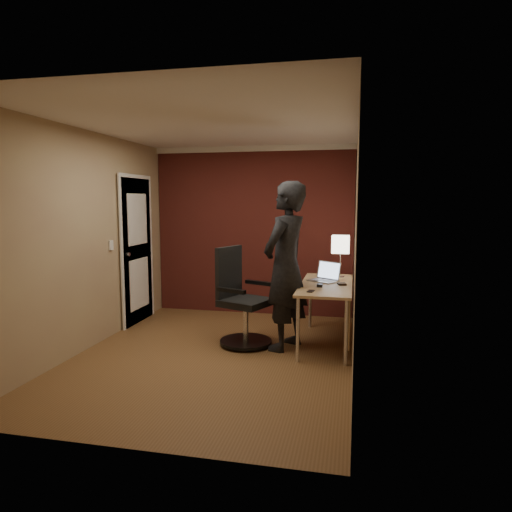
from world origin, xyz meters
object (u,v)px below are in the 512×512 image
desk_lamp (341,245)px  mouse (320,285)px  laptop (326,276)px  wallet (342,284)px  desk (332,295)px  phone (311,291)px  office_chair (241,303)px  person (286,266)px

desk_lamp → mouse: bearing=-106.2°
laptop → wallet: size_ratio=3.80×
desk_lamp → mouse: (-0.20, -0.70, -0.40)m
desk → laptop: laptop is taller
phone → wallet: wallet is taller
desk_lamp → office_chair: desk_lamp is taller
desk → phone: phone is taller
phone → person: person is taller
desk_lamp → mouse: desk_lamp is taller
desk_lamp → wallet: desk_lamp is taller
desk_lamp → wallet: size_ratio=4.86×
phone → person: 0.46m
mouse → office_chair: (-0.93, -0.02, -0.24)m
desk → office_chair: office_chair is taller
phone → desk: bearing=77.4°
person → wallet: bearing=130.1°
person → phone: bearing=71.9°
desk → person: (-0.52, -0.25, 0.36)m
wallet → phone: bearing=-123.8°
mouse → office_chair: office_chair is taller
desk → laptop: bearing=116.0°
wallet → person: bearing=-161.1°
laptop → mouse: 0.41m
laptop → office_chair: 1.09m
desk → office_chair: (-1.06, -0.23, -0.10)m
desk → mouse: (-0.13, -0.21, 0.14)m
desk_lamp → office_chair: (-1.13, -0.72, -0.64)m
desk_lamp → mouse: size_ratio=5.35×
desk → wallet: (0.11, -0.04, 0.14)m
desk → person: 0.68m
desk → wallet: wallet is taller
mouse → wallet: (0.24, 0.17, -0.01)m
person → laptop: bearing=157.3°
desk_lamp → phone: (-0.28, -1.00, -0.41)m
desk_lamp → laptop: bearing=-118.6°
desk_lamp → wallet: 0.67m
laptop → desk: bearing=-64.0°
mouse → phone: size_ratio=0.87×
desk → mouse: mouse is taller
desk → desk_lamp: 0.74m
mouse → phone: (-0.07, -0.30, -0.01)m
desk → laptop: size_ratio=3.59×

